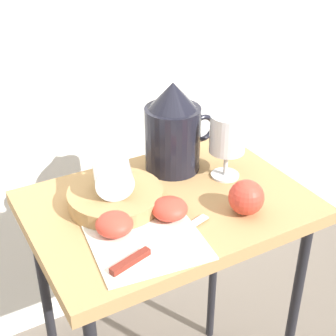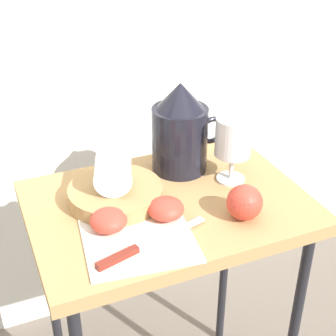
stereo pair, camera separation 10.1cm
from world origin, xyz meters
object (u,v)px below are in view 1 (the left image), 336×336
apple_whole (246,197)px  wine_glass_upright (227,137)px  basket_tray (115,198)px  table (168,230)px  knife (148,251)px  pitcher (173,135)px  wine_glass_tipped_near (113,173)px  apple_half_left (114,224)px  apple_half_right (170,209)px

apple_whole → wine_glass_upright: bearing=71.1°
basket_tray → table: bearing=-22.1°
table → knife: 0.20m
pitcher → wine_glass_tipped_near: (-0.18, -0.07, -0.01)m
table → apple_half_left: bearing=-160.9°
basket_tray → wine_glass_tipped_near: bearing=97.7°
apple_half_left → apple_half_right: (0.12, -0.01, 0.00)m
knife → wine_glass_upright: bearing=29.4°
wine_glass_tipped_near → apple_half_right: 0.14m
pitcher → apple_whole: 0.24m
pitcher → apple_whole: size_ratio=2.91×
basket_tray → wine_glass_tipped_near: size_ratio=1.21×
apple_whole → table: bearing=135.7°
apple_half_right → apple_whole: size_ratio=1.00×
table → apple_half_left: (-0.14, -0.05, 0.10)m
wine_glass_tipped_near → apple_whole: (0.22, -0.16, -0.04)m
wine_glass_upright → pitcher: bearing=132.2°
pitcher → knife: bearing=-128.0°
pitcher → wine_glass_upright: size_ratio=1.39×
table → apple_half_left: 0.18m
basket_tray → knife: size_ratio=0.83×
apple_half_right → apple_half_left: bearing=176.7°
basket_tray → apple_whole: 0.27m
table → basket_tray: 0.14m
wine_glass_upright → knife: 0.33m
wine_glass_upright → apple_whole: size_ratio=2.09×
table → apple_whole: apple_whole is taller
table → wine_glass_tipped_near: wine_glass_tipped_near is taller
apple_half_left → knife: (0.03, -0.08, -0.02)m
apple_half_left → apple_whole: size_ratio=1.00×
wine_glass_tipped_near → wine_glass_upright: bearing=-4.7°
pitcher → apple_half_left: pitcher is taller
wine_glass_tipped_near → apple_half_left: size_ratio=2.25×
basket_tray → apple_half_left: size_ratio=2.73×
wine_glass_tipped_near → apple_whole: bearing=-36.2°
table → basket_tray: basket_tray is taller
apple_half_right → wine_glass_tipped_near: bearing=125.6°
basket_tray → pitcher: pitcher is taller
wine_glass_upright → apple_half_right: size_ratio=2.09×
pitcher → apple_half_right: (-0.11, -0.17, -0.06)m
basket_tray → apple_whole: bearing=-35.4°
table → apple_half_right: apple_half_right is taller
wine_glass_upright → apple_whole: 0.16m
wine_glass_upright → basket_tray: bearing=176.4°
wine_glass_upright → knife: (-0.28, -0.16, -0.09)m
basket_tray → apple_whole: (0.22, -0.15, 0.02)m
table → pitcher: size_ratio=3.34×
pitcher → apple_half_right: size_ratio=2.91×
wine_glass_upright → wine_glass_tipped_near: bearing=175.3°
apple_half_left → apple_half_right: same height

